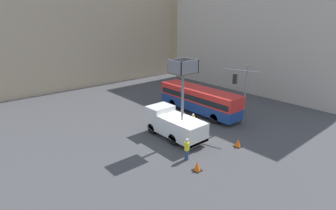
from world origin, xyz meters
TOP-DOWN VIEW (x-y plane):
  - ground_plane at (0.00, 0.00)m, footprint 120.00×120.00m
  - building_backdrop_far at (0.00, 28.75)m, footprint 44.00×10.00m
  - building_backdrop_side at (23.56, 6.58)m, footprint 10.00×28.00m
  - utility_truck at (0.11, 0.72)m, footprint 2.37×6.17m
  - city_bus at (6.82, 3.86)m, footprint 2.59×10.69m
  - traffic_light_pole at (6.77, -1.74)m, footprint 3.54×3.29m
  - road_worker_near_truck at (-1.82, -2.94)m, footprint 0.38×0.38m
  - road_worker_directing at (2.62, 0.72)m, footprint 0.38×0.38m
  - traffic_cone_near_truck at (-2.32, -4.57)m, footprint 0.63×0.63m
  - traffic_cone_mid_road at (3.11, -4.27)m, footprint 0.63×0.63m

SIDE VIEW (x-z plane):
  - ground_plane at x=0.00m, z-range 0.00..0.00m
  - traffic_cone_mid_road at x=3.11m, z-range -0.02..0.70m
  - traffic_cone_near_truck at x=-2.32m, z-range -0.02..0.70m
  - road_worker_directing at x=2.62m, z-range 0.00..1.78m
  - road_worker_near_truck at x=-1.82m, z-range 0.00..1.83m
  - utility_truck at x=0.11m, z-range -2.17..5.25m
  - city_bus at x=6.82m, z-range 0.27..3.25m
  - traffic_light_pole at x=6.77m, z-range 1.10..7.32m
  - building_backdrop_side at x=23.56m, z-range 0.00..17.61m
  - building_backdrop_far at x=0.00m, z-range 0.00..19.78m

